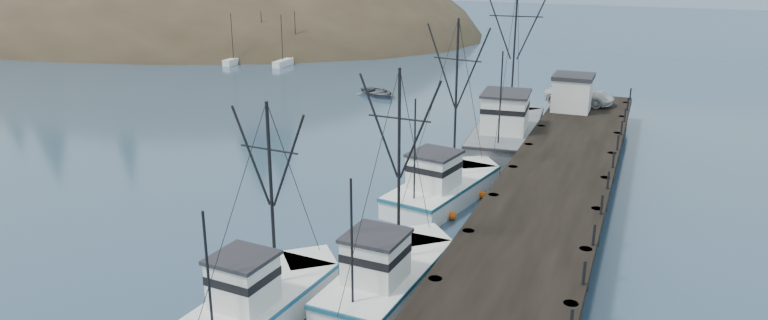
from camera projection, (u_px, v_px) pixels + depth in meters
The scene contains 11 objects.
ground at pixel (184, 284), 30.59m from camera, with size 400.00×400.00×0.00m, color navy.
pier at pixel (558, 177), 39.27m from camera, with size 6.00×44.00×2.00m.
headland at pixel (120, 48), 127.92m from camera, with size 134.80×78.00×51.00m.
moored_sailboats at pixel (244, 55), 89.39m from camera, with size 18.76×11.43×6.35m.
trawler_near at pixel (390, 275), 29.65m from camera, with size 3.71×9.76×10.08m.
trawler_mid at pixel (265, 299), 27.62m from camera, with size 3.65×8.98×9.19m.
trawler_far at pixel (446, 186), 40.31m from camera, with size 5.04×10.57×10.86m.
work_vessel at pixel (507, 132), 50.25m from camera, with size 5.38×14.63×12.33m.
pier_shed at pixel (572, 92), 53.00m from camera, with size 3.00×3.20×2.80m.
pickup_truck at pixel (580, 95), 55.18m from camera, with size 2.49×5.40×1.50m, color silver.
motorboat at pixel (378, 96), 67.47m from camera, with size 3.42×4.78×0.99m, color #55585E.
Camera 1 is at (18.47, -22.14, 14.66)m, focal length 32.00 mm.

